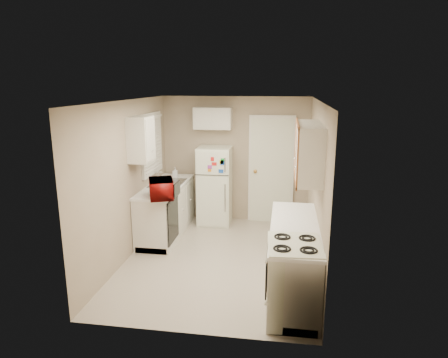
# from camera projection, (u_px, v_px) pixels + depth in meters

# --- Properties ---
(floor) EXTENTS (3.80, 3.80, 0.00)m
(floor) POSITION_uv_depth(u_px,v_px,m) (219.00, 259.00, 6.15)
(floor) COLOR beige
(floor) RESTS_ON ground
(ceiling) EXTENTS (3.80, 3.80, 0.00)m
(ceiling) POSITION_uv_depth(u_px,v_px,m) (219.00, 101.00, 5.59)
(ceiling) COLOR white
(ceiling) RESTS_ON floor
(wall_left) EXTENTS (3.80, 3.80, 0.00)m
(wall_left) POSITION_uv_depth(u_px,v_px,m) (128.00, 180.00, 6.08)
(wall_left) COLOR tan
(wall_left) RESTS_ON floor
(wall_right) EXTENTS (3.80, 3.80, 0.00)m
(wall_right) POSITION_uv_depth(u_px,v_px,m) (316.00, 187.00, 5.66)
(wall_right) COLOR tan
(wall_right) RESTS_ON floor
(wall_back) EXTENTS (2.80, 2.80, 0.00)m
(wall_back) POSITION_uv_depth(u_px,v_px,m) (235.00, 160.00, 7.69)
(wall_back) COLOR tan
(wall_back) RESTS_ON floor
(wall_front) EXTENTS (2.80, 2.80, 0.00)m
(wall_front) POSITION_uv_depth(u_px,v_px,m) (188.00, 229.00, 4.05)
(wall_front) COLOR tan
(wall_front) RESTS_ON floor
(left_counter) EXTENTS (0.60, 1.80, 0.90)m
(left_counter) POSITION_uv_depth(u_px,v_px,m) (166.00, 210.00, 7.07)
(left_counter) COLOR silver
(left_counter) RESTS_ON floor
(dishwasher) EXTENTS (0.03, 0.58, 0.72)m
(dishwasher) POSITION_uv_depth(u_px,v_px,m) (173.00, 220.00, 6.45)
(dishwasher) COLOR black
(dishwasher) RESTS_ON floor
(sink) EXTENTS (0.54, 0.74, 0.16)m
(sink) POSITION_uv_depth(u_px,v_px,m) (168.00, 185.00, 7.12)
(sink) COLOR gray
(sink) RESTS_ON left_counter
(microwave) EXTENTS (0.59, 0.46, 0.35)m
(microwave) POSITION_uv_depth(u_px,v_px,m) (161.00, 188.00, 6.18)
(microwave) COLOR maroon
(microwave) RESTS_ON left_counter
(soap_bottle) EXTENTS (0.09, 0.09, 0.19)m
(soap_bottle) POSITION_uv_depth(u_px,v_px,m) (175.00, 172.00, 7.53)
(soap_bottle) COLOR white
(soap_bottle) RESTS_ON left_counter
(window_blinds) EXTENTS (0.10, 0.98, 1.08)m
(window_blinds) POSITION_uv_depth(u_px,v_px,m) (152.00, 144.00, 6.98)
(window_blinds) COLOR silver
(window_blinds) RESTS_ON wall_left
(upper_cabinet_left) EXTENTS (0.30, 0.45, 0.70)m
(upper_cabinet_left) POSITION_uv_depth(u_px,v_px,m) (141.00, 139.00, 6.12)
(upper_cabinet_left) COLOR silver
(upper_cabinet_left) RESTS_ON wall_left
(refrigerator) EXTENTS (0.62, 0.60, 1.48)m
(refrigerator) POSITION_uv_depth(u_px,v_px,m) (215.00, 186.00, 7.55)
(refrigerator) COLOR silver
(refrigerator) RESTS_ON floor
(cabinet_over_fridge) EXTENTS (0.70, 0.30, 0.40)m
(cabinet_over_fridge) POSITION_uv_depth(u_px,v_px,m) (213.00, 118.00, 7.42)
(cabinet_over_fridge) COLOR silver
(cabinet_over_fridge) RESTS_ON wall_back
(interior_door) EXTENTS (0.86, 0.06, 2.08)m
(interior_door) POSITION_uv_depth(u_px,v_px,m) (271.00, 170.00, 7.60)
(interior_door) COLOR silver
(interior_door) RESTS_ON floor
(right_counter) EXTENTS (0.60, 2.00, 0.90)m
(right_counter) POSITION_uv_depth(u_px,v_px,m) (293.00, 259.00, 5.12)
(right_counter) COLOR silver
(right_counter) RESTS_ON floor
(stove) EXTENTS (0.63, 0.76, 0.88)m
(stove) POSITION_uv_depth(u_px,v_px,m) (293.00, 283.00, 4.52)
(stove) COLOR silver
(stove) RESTS_ON floor
(upper_cabinet_right) EXTENTS (0.30, 1.20, 0.70)m
(upper_cabinet_right) POSITION_uv_depth(u_px,v_px,m) (309.00, 151.00, 5.06)
(upper_cabinet_right) COLOR silver
(upper_cabinet_right) RESTS_ON wall_right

